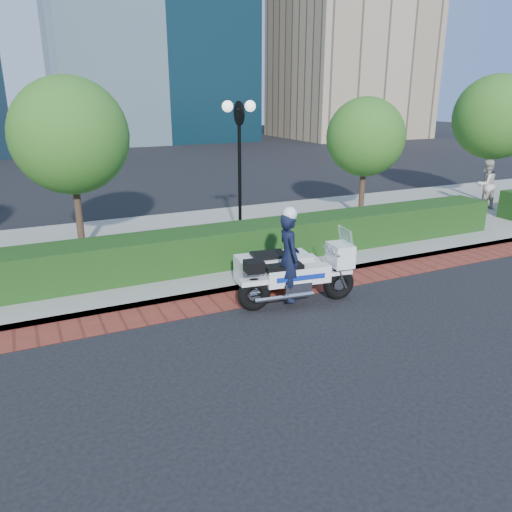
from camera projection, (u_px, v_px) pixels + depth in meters
name	position (u px, v px, depth m)	size (l,w,h in m)	color
ground	(296.00, 319.00, 10.58)	(120.00, 120.00, 0.00)	black
brick_strip	(264.00, 294.00, 11.86)	(60.00, 1.00, 0.01)	maroon
sidewalk	(201.00, 242.00, 15.70)	(60.00, 8.00, 0.15)	gray
hedge_main	(230.00, 245.00, 13.46)	(18.00, 1.20, 1.00)	#113411
lamppost	(239.00, 151.00, 14.52)	(1.02, 0.70, 4.21)	black
tree_b	(70.00, 136.00, 13.66)	(3.20, 3.20, 4.89)	#332319
tree_c	(366.00, 137.00, 17.85)	(2.80, 2.80, 4.30)	#332319
tree_d	(496.00, 117.00, 20.33)	(3.40, 3.40, 5.16)	#332319
police_motorcycle	(287.00, 267.00, 11.38)	(2.80, 2.14, 2.27)	black
pedestrian	(485.00, 185.00, 19.61)	(0.95, 0.74, 1.95)	beige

